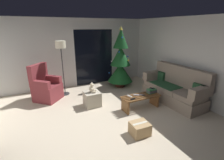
# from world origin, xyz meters

# --- Properties ---
(ground_plane) EXTENTS (7.00, 7.00, 0.00)m
(ground_plane) POSITION_xyz_m (0.00, 0.00, 0.00)
(ground_plane) COLOR beige
(wall_back) EXTENTS (5.72, 0.12, 2.50)m
(wall_back) POSITION_xyz_m (0.00, 3.06, 1.25)
(wall_back) COLOR silver
(wall_back) RESTS_ON ground
(wall_right) EXTENTS (0.12, 6.00, 2.50)m
(wall_right) POSITION_xyz_m (2.86, 0.00, 1.25)
(wall_right) COLOR silver
(wall_right) RESTS_ON ground
(patio_door_frame) EXTENTS (1.60, 0.02, 2.20)m
(patio_door_frame) POSITION_xyz_m (0.72, 2.99, 1.10)
(patio_door_frame) COLOR silver
(patio_door_frame) RESTS_ON ground
(patio_door_glass) EXTENTS (1.50, 0.02, 2.10)m
(patio_door_glass) POSITION_xyz_m (0.72, 2.97, 1.05)
(patio_door_glass) COLOR black
(patio_door_glass) RESTS_ON ground
(couch) EXTENTS (0.88, 1.98, 1.08)m
(couch) POSITION_xyz_m (2.32, 0.32, 0.40)
(couch) COLOR gray
(couch) RESTS_ON ground
(coffee_table) EXTENTS (1.10, 0.40, 0.39)m
(coffee_table) POSITION_xyz_m (1.13, 0.37, 0.26)
(coffee_table) COLOR brown
(coffee_table) RESTS_ON ground
(remote_white) EXTENTS (0.09, 0.16, 0.02)m
(remote_white) POSITION_xyz_m (0.82, 0.46, 0.40)
(remote_white) COLOR silver
(remote_white) RESTS_ON coffee_table
(remote_silver) EXTENTS (0.15, 0.13, 0.02)m
(remote_silver) POSITION_xyz_m (1.02, 0.44, 0.40)
(remote_silver) COLOR #ADADB2
(remote_silver) RESTS_ON coffee_table
(remote_graphite) EXTENTS (0.14, 0.15, 0.02)m
(remote_graphite) POSITION_xyz_m (1.17, 0.37, 0.40)
(remote_graphite) COLOR #333338
(remote_graphite) RESTS_ON coffee_table
(remote_black) EXTENTS (0.16, 0.08, 0.02)m
(remote_black) POSITION_xyz_m (0.80, 0.27, 0.40)
(remote_black) COLOR black
(remote_black) RESTS_ON coffee_table
(book_stack) EXTENTS (0.26, 0.20, 0.13)m
(book_stack) POSITION_xyz_m (1.51, 0.40, 0.45)
(book_stack) COLOR #337042
(book_stack) RESTS_ON coffee_table
(cell_phone) EXTENTS (0.10, 0.16, 0.01)m
(cell_phone) POSITION_xyz_m (1.53, 0.41, 0.52)
(cell_phone) COLOR black
(cell_phone) RESTS_ON book_stack
(christmas_tree) EXTENTS (0.93, 0.93, 2.21)m
(christmas_tree) POSITION_xyz_m (1.46, 2.18, 0.97)
(christmas_tree) COLOR #4C1E19
(christmas_tree) RESTS_ON ground
(armchair) EXTENTS (0.97, 0.97, 1.13)m
(armchair) POSITION_xyz_m (-1.19, 2.14, 0.40)
(armchair) COLOR maroon
(armchair) RESTS_ON ground
(floor_lamp) EXTENTS (0.32, 0.32, 1.78)m
(floor_lamp) POSITION_xyz_m (-0.60, 2.31, 1.51)
(floor_lamp) COLOR #2D2D30
(floor_lamp) RESTS_ON ground
(ottoman) EXTENTS (0.44, 0.44, 0.42)m
(ottoman) POSITION_xyz_m (-0.04, 1.12, 0.21)
(ottoman) COLOR #B2A893
(ottoman) RESTS_ON ground
(teddy_bear_cream) EXTENTS (0.22, 0.21, 0.29)m
(teddy_bear_cream) POSITION_xyz_m (-0.03, 1.11, 0.54)
(teddy_bear_cream) COLOR beige
(teddy_bear_cream) RESTS_ON ottoman
(cardboard_box_taped_mid_floor) EXTENTS (0.40, 0.36, 0.27)m
(cardboard_box_taped_mid_floor) POSITION_xyz_m (0.44, -0.59, 0.14)
(cardboard_box_taped_mid_floor) COLOR tan
(cardboard_box_taped_mid_floor) RESTS_ON ground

